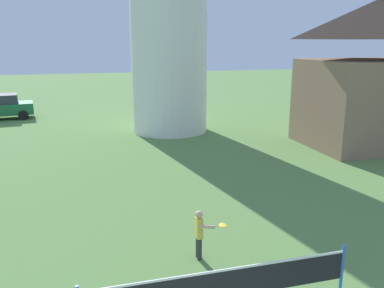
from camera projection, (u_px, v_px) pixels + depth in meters
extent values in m
cylinder|color=white|center=(168.00, 9.00, 20.72)|extent=(4.03, 4.03, 12.84)
cylinder|color=blue|center=(342.00, 271.00, 7.75)|extent=(0.06, 0.06, 1.10)
cube|color=black|center=(222.00, 285.00, 7.09)|extent=(4.84, 0.01, 0.55)
cube|color=white|center=(223.00, 270.00, 7.01)|extent=(4.84, 0.02, 0.04)
cylinder|color=#333338|center=(198.00, 246.00, 9.26)|extent=(0.11, 0.11, 0.53)
cylinder|color=#333338|center=(200.00, 249.00, 9.13)|extent=(0.11, 0.11, 0.53)
cube|color=#E5CC4C|center=(199.00, 228.00, 9.07)|extent=(0.15, 0.26, 0.47)
sphere|color=#DBB28E|center=(199.00, 215.00, 8.99)|extent=(0.18, 0.18, 0.18)
cylinder|color=#DBB28E|center=(197.00, 225.00, 9.23)|extent=(0.08, 0.08, 0.35)
cylinder|color=#DBB28E|center=(207.00, 227.00, 8.95)|extent=(0.36, 0.09, 0.14)
cylinder|color=yellow|center=(214.00, 226.00, 8.98)|extent=(0.22, 0.03, 0.04)
ellipsoid|color=yellow|center=(223.00, 225.00, 9.03)|extent=(0.19, 0.25, 0.03)
cylinder|color=black|center=(23.00, 111.00, 26.73)|extent=(0.62, 0.25, 0.60)
cylinder|color=black|center=(23.00, 115.00, 25.21)|extent=(0.62, 0.25, 0.60)
cube|color=#937056|center=(371.00, 103.00, 18.88)|extent=(6.00, 4.40, 4.00)
pyramid|color=#423328|center=(381.00, 18.00, 17.93)|extent=(6.30, 4.62, 1.80)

